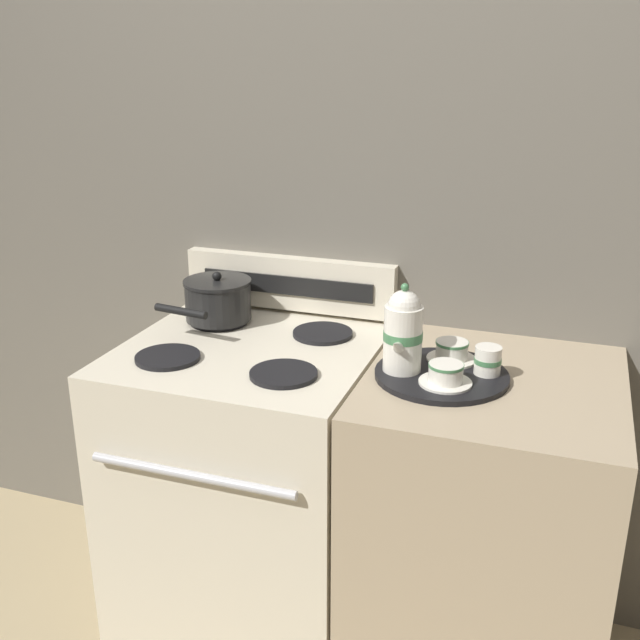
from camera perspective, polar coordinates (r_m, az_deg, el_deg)
name	(u,v)px	position (r m, az deg, el deg)	size (l,w,h in m)	color
wall_back	(395,261)	(2.24, 5.75, 4.51)	(6.00, 0.05, 2.20)	#666056
stove	(253,490)	(2.28, -5.09, -12.81)	(0.69, 0.70, 0.93)	beige
control_panel	(289,283)	(2.31, -2.36, 2.83)	(0.67, 0.05, 0.16)	beige
side_counter	(481,536)	(2.13, 12.18, -15.80)	(0.63, 0.67, 0.92)	tan
saucepan	(217,300)	(2.24, -7.82, 1.56)	(0.21, 0.30, 0.15)	black
serving_tray	(441,375)	(1.89, 9.24, -4.15)	(0.33, 0.33, 0.01)	black
teapot	(403,331)	(1.85, 6.34, -0.84)	(0.10, 0.16, 0.23)	white
teacup_left	(446,374)	(1.82, 9.56, -4.07)	(0.13, 0.13, 0.05)	white
teacup_right	(452,351)	(1.96, 10.01, -2.33)	(0.13, 0.13, 0.05)	white
creamer_jug	(488,360)	(1.89, 12.67, -2.98)	(0.07, 0.07, 0.07)	white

